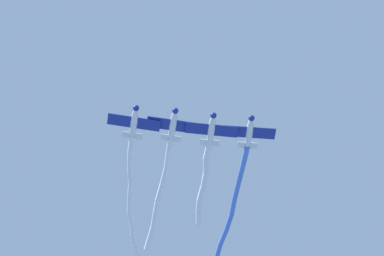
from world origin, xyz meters
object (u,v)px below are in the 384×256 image
Objects in this scene: airplane_lead at (134,122)px; airplane_slot at (249,132)px; airplane_right_wing at (211,130)px; airplane_left_wing at (173,125)px.

airplane_slot is (-9.23, 14.05, 0.30)m from airplane_lead.
airplane_right_wing is (-6.15, 9.37, 0.00)m from airplane_lead.
airplane_slot is at bearing 89.89° from airplane_right_wing.
airplane_left_wing is (-3.08, 4.69, 0.30)m from airplane_lead.
airplane_slot reaches higher than airplane_right_wing.
airplane_lead is 1.00× the size of airplane_left_wing.
airplane_left_wing is 0.97× the size of airplane_slot.
airplane_left_wing reaches higher than airplane_right_wing.
airplane_right_wing is at bearing -88.15° from airplane_slot.
airplane_lead is at bearing -88.16° from airplane_slot.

